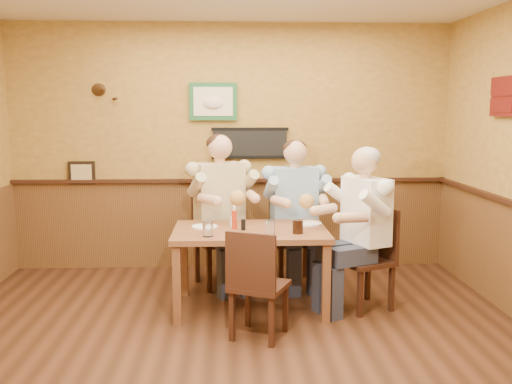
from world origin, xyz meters
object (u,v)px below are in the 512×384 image
chair_back_left (220,239)px  chair_back_right (294,239)px  diner_white_elder (365,237)px  pepper_shaker (243,225)px  water_glass_left (208,229)px  chair_near_side (259,283)px  hot_sauce_bottle (234,218)px  cola_tumbler (298,227)px  salt_shaker (232,222)px  chair_right_end (365,259)px  water_glass_mid (270,228)px  diner_blue_polo (294,220)px  diner_tan_shirt (219,218)px  dining_table (250,239)px

chair_back_left → chair_back_right: size_ratio=1.04×
diner_white_elder → pepper_shaker: diner_white_elder is taller
water_glass_left → pepper_shaker: size_ratio=1.37×
chair_near_side → hot_sauce_bottle: bearing=-50.0°
chair_back_right → cola_tumbler: chair_back_right is taller
chair_near_side → water_glass_left: (-0.42, 0.39, 0.37)m
diner_white_elder → salt_shaker: size_ratio=14.20×
chair_right_end → water_glass_left: size_ratio=6.96×
chair_back_left → chair_near_side: size_ratio=1.11×
water_glass_mid → salt_shaker: bearing=133.3°
pepper_shaker → diner_blue_polo: bearing=55.0°
chair_right_end → water_glass_left: 1.49m
water_glass_left → cola_tumbler: (0.79, 0.09, -0.01)m
water_glass_mid → pepper_shaker: bearing=138.2°
chair_back_right → water_glass_left: chair_back_right is taller
chair_back_right → water_glass_mid: chair_back_right is taller
chair_near_side → diner_white_elder: size_ratio=0.67×
chair_back_right → diner_tan_shirt: size_ratio=0.67×
chair_back_left → hot_sauce_bottle: size_ratio=5.15×
chair_back_right → chair_back_left: bearing=173.4°
chair_back_right → hot_sauce_bottle: chair_back_right is taller
chair_back_left → pepper_shaker: bearing=-95.5°
chair_near_side → hot_sauce_bottle: hot_sauce_bottle is taller
hot_sauce_bottle → diner_blue_polo: bearing=49.2°
cola_tumbler → pepper_shaker: size_ratio=1.22×
chair_back_left → pepper_shaker: size_ratio=10.06×
chair_back_right → diner_blue_polo: (0.00, -0.00, 0.21)m
chair_back_left → chair_right_end: bearing=-52.1°
chair_back_right → diner_blue_polo: diner_blue_polo is taller
diner_tan_shirt → water_glass_mid: (0.46, -0.97, 0.10)m
chair_right_end → chair_near_side: 1.18m
dining_table → pepper_shaker: 0.16m
chair_back_right → cola_tumbler: bearing=-102.9°
diner_blue_polo → chair_back_left: bearing=173.4°
dining_table → chair_near_side: bearing=-85.9°
diner_blue_polo → pepper_shaker: diner_blue_polo is taller
chair_back_left → hot_sauce_bottle: 0.80m
diner_tan_shirt → water_glass_mid: diner_tan_shirt is taller
dining_table → chair_near_side: chair_near_side is taller
diner_blue_polo → dining_table: bearing=-131.5°
pepper_shaker → dining_table: bearing=32.0°
water_glass_mid → diner_tan_shirt: bearing=115.4°
chair_back_left → water_glass_mid: size_ratio=7.81×
diner_blue_polo → water_glass_mid: size_ratio=10.73×
salt_shaker → chair_back_right: bearing=44.7°
diner_tan_shirt → cola_tumbler: bearing=-74.7°
diner_white_elder → water_glass_mid: diner_white_elder is taller
diner_white_elder → chair_back_right: bearing=-168.1°
diner_tan_shirt → salt_shaker: size_ratio=14.98×
diner_white_elder → water_glass_left: 1.46m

